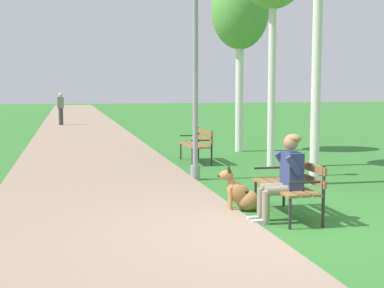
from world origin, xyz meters
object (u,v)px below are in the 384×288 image
(person_seated_on_near_bench, at_px, (285,174))
(birch_tree_fourth, at_px, (240,12))
(lamp_post_near, at_px, (195,65))
(park_bench_near, at_px, (291,182))
(pedestrian_distant, at_px, (61,109))
(dog_shepherd, at_px, (241,194))
(park_bench_mid, at_px, (198,142))

(person_seated_on_near_bench, height_order, birch_tree_fourth, birch_tree_fourth)
(person_seated_on_near_bench, bearing_deg, lamp_post_near, 96.38)
(lamp_post_near, bearing_deg, park_bench_near, -79.81)
(lamp_post_near, distance_m, pedestrian_distant, 17.61)
(pedestrian_distant, bearing_deg, person_seated_on_near_bench, -81.10)
(dog_shepherd, height_order, pedestrian_distant, pedestrian_distant)
(park_bench_mid, distance_m, dog_shepherd, 5.57)
(lamp_post_near, bearing_deg, park_bench_mid, 75.48)
(park_bench_mid, xyz_separation_m, birch_tree_fourth, (1.76, 2.09, 3.57))
(park_bench_mid, bearing_deg, person_seated_on_near_bench, -92.21)
(park_bench_mid, height_order, birch_tree_fourth, birch_tree_fourth)
(dog_shepherd, height_order, birch_tree_fourth, birch_tree_fourth)
(person_seated_on_near_bench, bearing_deg, pedestrian_distant, 98.90)
(person_seated_on_near_bench, bearing_deg, dog_shepherd, 116.73)
(park_bench_near, bearing_deg, person_seated_on_near_bench, -128.40)
(lamp_post_near, distance_m, birch_tree_fourth, 5.51)
(park_bench_mid, bearing_deg, park_bench_near, -90.34)
(park_bench_near, height_order, birch_tree_fourth, birch_tree_fourth)
(park_bench_mid, bearing_deg, pedestrian_distant, 103.49)
(person_seated_on_near_bench, distance_m, birch_tree_fourth, 9.27)
(park_bench_near, distance_m, person_seated_on_near_bench, 0.37)
(park_bench_near, bearing_deg, lamp_post_near, 100.19)
(park_bench_mid, xyz_separation_m, lamp_post_near, (-0.66, -2.55, 1.85))
(dog_shepherd, distance_m, pedestrian_distant, 20.50)
(park_bench_near, xyz_separation_m, lamp_post_near, (-0.63, 3.48, 1.85))
(pedestrian_distant, bearing_deg, dog_shepherd, -81.83)
(lamp_post_near, bearing_deg, pedestrian_distant, 99.44)
(person_seated_on_near_bench, height_order, dog_shepherd, person_seated_on_near_bench)
(park_bench_mid, xyz_separation_m, dog_shepherd, (-0.63, -5.53, -0.25))
(birch_tree_fourth, bearing_deg, lamp_post_near, -117.58)
(park_bench_near, xyz_separation_m, person_seated_on_near_bench, (-0.21, -0.26, 0.17))
(park_bench_mid, height_order, lamp_post_near, lamp_post_near)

